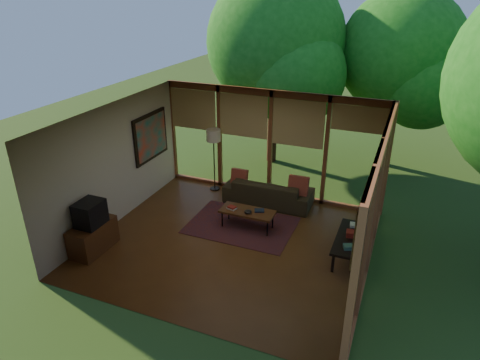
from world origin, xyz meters
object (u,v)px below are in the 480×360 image
at_px(media_cabinet, 93,237).
at_px(coffee_table, 247,212).
at_px(sofa, 268,192).
at_px(floor_lamp, 214,139).
at_px(side_console, 352,240).
at_px(television, 90,213).

height_order(media_cabinet, coffee_table, media_cabinet).
bearing_deg(media_cabinet, sofa, 51.34).
relative_size(media_cabinet, floor_lamp, 0.61).
bearing_deg(sofa, side_console, 144.19).
relative_size(floor_lamp, coffee_table, 1.38).
bearing_deg(side_console, media_cabinet, -160.71).
distance_m(media_cabinet, side_console, 5.16).
distance_m(sofa, television, 4.22).
relative_size(television, coffee_table, 0.46).
height_order(media_cabinet, floor_lamp, floor_lamp).
height_order(sofa, media_cabinet, sofa).
bearing_deg(sofa, television, 50.76).
bearing_deg(side_console, floor_lamp, 154.97).
xyz_separation_m(sofa, floor_lamp, (-1.56, 0.20, 1.09)).
xyz_separation_m(floor_lamp, side_console, (3.80, -1.78, -1.00)).
height_order(television, side_console, television).
height_order(floor_lamp, side_console, floor_lamp).
bearing_deg(floor_lamp, side_console, -25.03).
bearing_deg(sofa, coffee_table, 86.84).
distance_m(television, floor_lamp, 3.68).
relative_size(media_cabinet, coffee_table, 0.83).
relative_size(sofa, side_console, 1.52).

